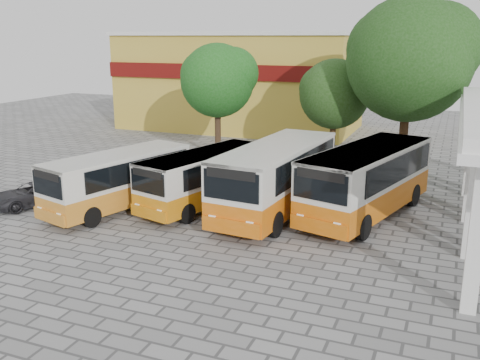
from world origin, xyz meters
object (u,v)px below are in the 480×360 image
at_px(parked_car, 34,194).
at_px(bus_centre_left, 204,176).
at_px(bus_far_left, 118,178).
at_px(bus_centre_right, 276,174).
at_px(bus_far_right, 367,177).

bearing_deg(parked_car, bus_centre_left, 49.71).
distance_m(bus_far_left, bus_centre_left, 4.02).
bearing_deg(bus_far_left, bus_centre_right, 33.29).
height_order(bus_far_left, parked_car, bus_far_left).
bearing_deg(bus_centre_right, bus_far_right, 20.86).
height_order(bus_centre_left, bus_far_right, bus_far_right).
bearing_deg(bus_centre_left, parked_car, -143.95).
bearing_deg(parked_car, bus_far_left, 42.48).
bearing_deg(bus_far_right, bus_centre_right, -148.74).
distance_m(bus_centre_right, bus_far_right, 4.07).
relative_size(bus_centre_right, parked_car, 2.26).
bearing_deg(bus_centre_left, bus_far_left, -136.19).
distance_m(bus_far_left, bus_centre_right, 7.36).
relative_size(bus_far_right, parked_car, 2.31).
height_order(bus_centre_right, parked_car, bus_centre_right).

